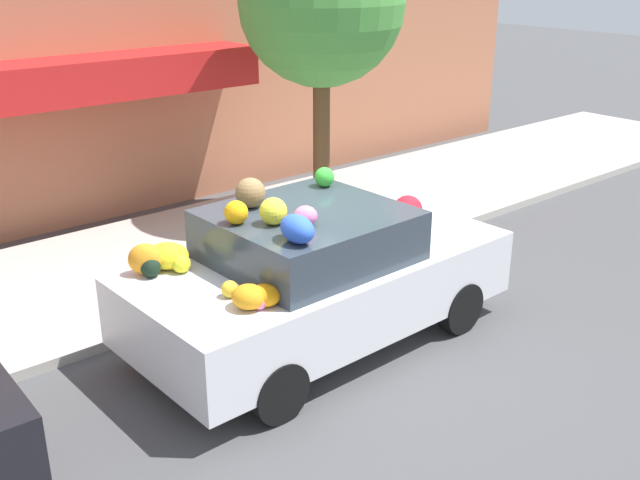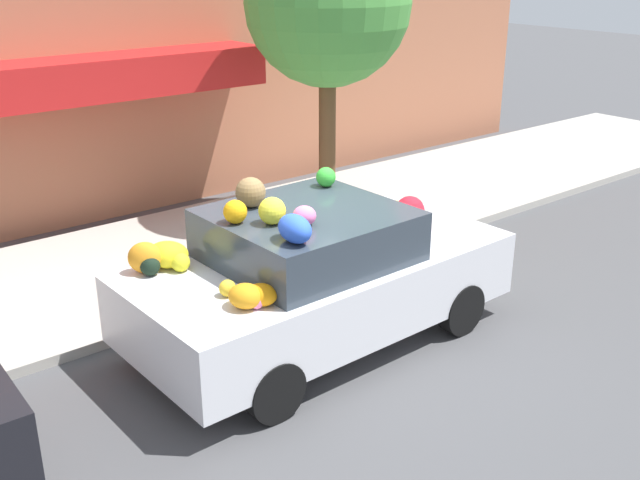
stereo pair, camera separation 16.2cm
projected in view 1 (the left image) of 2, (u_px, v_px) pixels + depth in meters
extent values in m
plane|color=#4C4C4F|center=(315.00, 335.00, 7.87)|extent=(60.00, 60.00, 0.00)
cube|color=#B2ADA3|center=(184.00, 255.00, 9.77)|extent=(24.00, 3.20, 0.11)
cube|color=#B26B4C|center=(90.00, 52.00, 10.51)|extent=(18.00, 0.30, 4.87)
cube|color=red|center=(118.00, 75.00, 10.24)|extent=(4.09, 0.90, 0.55)
cylinder|color=brown|center=(321.00, 142.00, 10.61)|extent=(0.24, 0.24, 2.24)
sphere|color=#47933D|center=(322.00, 2.00, 9.92)|extent=(2.24, 2.24, 2.24)
cylinder|color=red|center=(143.00, 285.00, 8.12)|extent=(0.20, 0.20, 0.55)
sphere|color=red|center=(141.00, 257.00, 8.00)|extent=(0.18, 0.18, 0.18)
cube|color=silver|center=(320.00, 284.00, 7.59)|extent=(3.96, 1.92, 0.68)
cube|color=#333D47|center=(308.00, 235.00, 7.28)|extent=(1.80, 1.66, 0.49)
cylinder|color=black|center=(349.00, 260.00, 9.05)|extent=(0.57, 0.19, 0.56)
cylinder|color=black|center=(460.00, 307.00, 7.87)|extent=(0.57, 0.19, 0.56)
cylinder|color=black|center=(174.00, 322.00, 7.56)|extent=(0.57, 0.19, 0.56)
cylinder|color=black|center=(278.00, 391.00, 6.37)|extent=(0.57, 0.19, 0.56)
sphere|color=yellow|center=(181.00, 264.00, 7.00)|extent=(0.21, 0.21, 0.18)
sphere|color=red|center=(408.00, 210.00, 8.19)|extent=(0.40, 0.40, 0.33)
ellipsoid|color=brown|center=(415.00, 221.00, 8.00)|extent=(0.33, 0.31, 0.25)
ellipsoid|color=pink|center=(260.00, 301.00, 6.29)|extent=(0.14, 0.13, 0.15)
ellipsoid|color=pink|center=(306.00, 216.00, 6.79)|extent=(0.24, 0.24, 0.18)
sphere|color=yellow|center=(230.00, 289.00, 6.51)|extent=(0.20, 0.20, 0.15)
ellipsoid|color=orange|center=(265.00, 295.00, 6.35)|extent=(0.33, 0.36, 0.19)
ellipsoid|color=orange|center=(249.00, 297.00, 6.30)|extent=(0.37, 0.38, 0.21)
ellipsoid|color=yellow|center=(394.00, 207.00, 8.58)|extent=(0.25, 0.28, 0.15)
sphere|color=blue|center=(411.00, 223.00, 7.92)|extent=(0.28, 0.28, 0.25)
ellipsoid|color=orange|center=(145.00, 259.00, 6.94)|extent=(0.39, 0.35, 0.30)
sphere|color=black|center=(151.00, 267.00, 6.90)|extent=(0.22, 0.22, 0.19)
ellipsoid|color=blue|center=(297.00, 229.00, 6.39)|extent=(0.33, 0.44, 0.24)
sphere|color=orange|center=(236.00, 212.00, 6.82)|extent=(0.30, 0.30, 0.22)
sphere|color=olive|center=(250.00, 193.00, 7.24)|extent=(0.40, 0.40, 0.30)
sphere|color=yellow|center=(273.00, 211.00, 6.80)|extent=(0.33, 0.33, 0.25)
ellipsoid|color=yellow|center=(168.00, 256.00, 7.07)|extent=(0.51, 0.50, 0.26)
sphere|color=green|center=(324.00, 177.00, 7.89)|extent=(0.28, 0.28, 0.21)
sphere|color=black|center=(373.00, 212.00, 8.18)|extent=(0.40, 0.40, 0.30)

